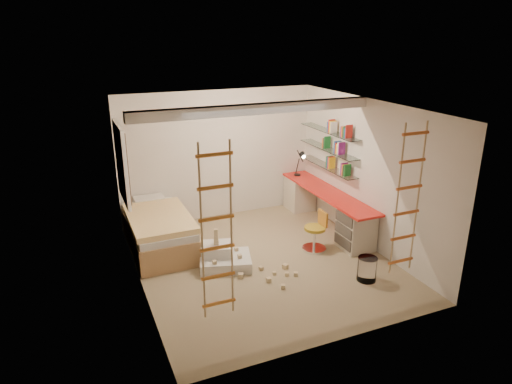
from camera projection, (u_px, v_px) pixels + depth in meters
name	position (u px, v px, depth m)	size (l,w,h in m)	color
floor	(263.00, 262.00, 7.66)	(4.50, 4.50, 0.00)	#958360
ceiling_beam	(256.00, 109.00, 7.08)	(4.00, 0.18, 0.16)	white
window_frame	(121.00, 163.00, 7.72)	(0.06, 1.15, 1.35)	white
window_blind	(124.00, 163.00, 7.73)	(0.02, 1.00, 1.20)	#4C2D1E
rope_ladder_left	(217.00, 233.00, 5.14)	(0.41, 0.04, 2.13)	orange
rope_ladder_right	(408.00, 200.00, 6.13)	(0.41, 0.04, 2.13)	#BE5320
waste_bin	(367.00, 269.00, 7.05)	(0.30, 0.30, 0.38)	white
desk	(326.00, 208.00, 8.90)	(0.56, 2.80, 0.75)	red
shelves	(328.00, 149.00, 8.83)	(0.25, 1.80, 0.71)	white
bed	(159.00, 230.00, 8.07)	(1.02, 2.00, 0.69)	#AD7F51
task_lamp	(301.00, 160.00, 9.47)	(0.14, 0.36, 0.57)	black
swivel_chair	(316.00, 236.00, 8.00)	(0.43, 0.43, 0.71)	#B29222
play_platform	(223.00, 258.00, 7.49)	(0.97, 0.85, 0.37)	silver
toy_blocks	(250.00, 262.00, 7.29)	(1.23, 1.19, 0.64)	#CCB284
books	(328.00, 143.00, 8.78)	(0.14, 0.70, 0.92)	#1E722D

